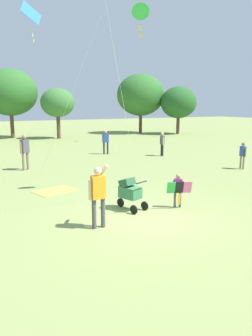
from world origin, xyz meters
TOP-DOWN VIEW (x-y plane):
  - ground_plane at (0.00, 0.00)m, footprint 120.00×120.00m
  - treeline_distant at (5.08, 25.02)m, footprint 28.49×8.02m
  - child_with_butterfly_kite at (1.35, 0.48)m, footprint 0.79×0.49m
  - person_adult_flyer at (-1.58, 0.05)m, footprint 0.55×0.50m
  - stroller at (-0.10, 1.05)m, footprint 0.76×1.12m
  - kite_adult_black at (1.10, 2.56)m, footprint 2.85×2.75m
  - kite_orange_delta at (-1.52, 6.90)m, footprint 2.75×2.53m
  - person_red_shirt at (6.91, 9.72)m, footprint 0.28×0.48m
  - person_sitting_far at (8.14, 4.18)m, footprint 0.21×0.44m
  - person_couple_left at (4.00, 12.09)m, footprint 0.50×0.29m
  - person_kid_running at (-1.79, 9.07)m, footprint 0.51×0.40m
  - picnic_blanket at (-1.60, 4.33)m, footprint 1.72×1.44m

SIDE VIEW (x-z plane):
  - ground_plane at x=0.00m, z-range 0.00..0.00m
  - picnic_blanket at x=-1.60m, z-range 0.00..0.02m
  - stroller at x=-0.10m, z-range 0.09..1.12m
  - child_with_butterfly_kite at x=1.35m, z-range 0.11..1.21m
  - person_sitting_far at x=8.14m, z-range 0.12..1.49m
  - person_red_shirt at x=6.91m, z-range 0.14..1.66m
  - person_couple_left at x=4.00m, z-range 0.14..1.75m
  - person_adult_flyer at x=-1.58m, z-range 0.13..1.88m
  - person_kid_running at x=-1.79m, z-range 0.16..1.95m
  - treeline_distant at x=5.08m, z-range 0.85..7.50m
  - kite_adult_black at x=1.10m, z-range 2.96..9.59m
  - kite_orange_delta at x=-1.52m, z-range 3.01..10.51m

